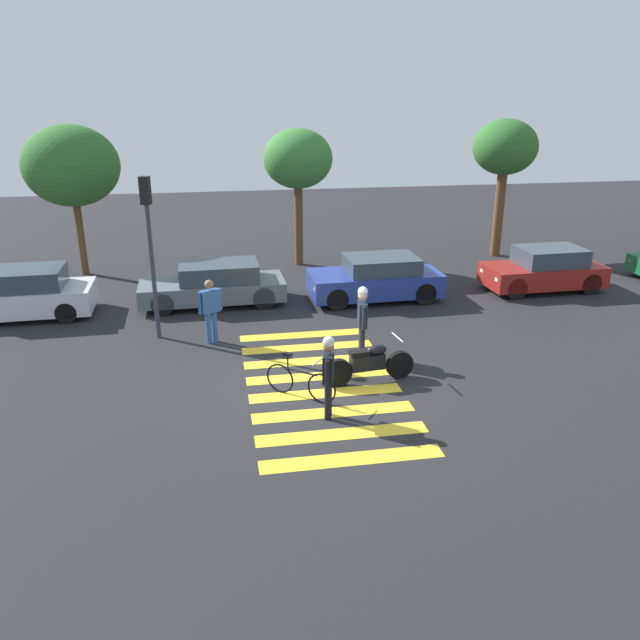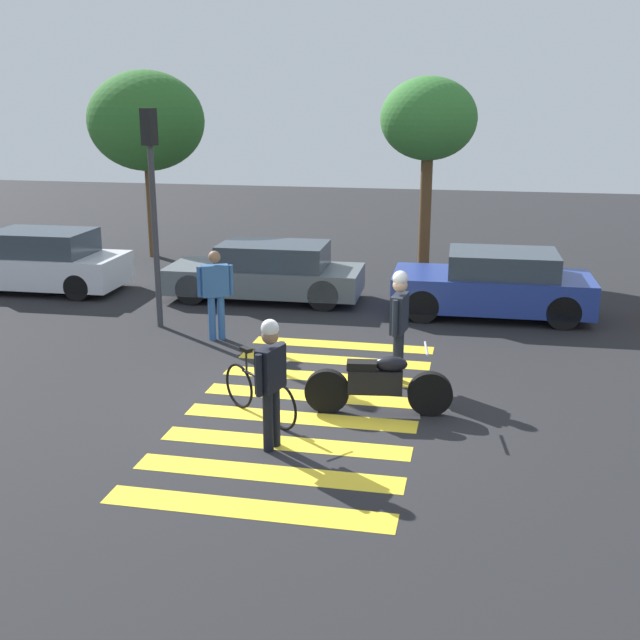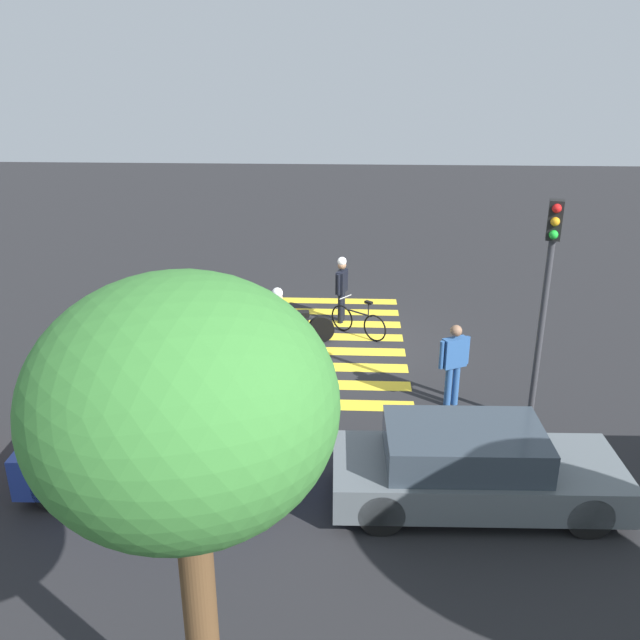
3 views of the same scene
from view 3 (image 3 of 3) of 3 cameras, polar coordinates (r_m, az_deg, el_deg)
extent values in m
plane|color=#232326|center=(16.77, 1.22, -2.02)|extent=(60.00, 60.00, 0.00)
cylinder|color=black|center=(16.73, -5.13, -0.93)|extent=(0.68, 0.22, 0.67)
cylinder|color=black|center=(16.78, 0.08, -0.77)|extent=(0.68, 0.22, 0.67)
cube|color=black|center=(16.67, -2.36, -0.27)|extent=(0.83, 0.38, 0.36)
ellipsoid|color=black|center=(16.57, -3.17, 0.57)|extent=(0.51, 0.30, 0.24)
cube|color=black|center=(16.59, -1.68, 0.52)|extent=(0.47, 0.29, 0.12)
cylinder|color=#A5A5AD|center=(16.48, -4.93, 1.33)|extent=(0.11, 0.62, 0.04)
torus|color=black|center=(17.46, 1.87, 0.17)|extent=(0.57, 0.47, 0.70)
torus|color=black|center=(16.85, 4.64, -0.69)|extent=(0.57, 0.47, 0.70)
cylinder|color=black|center=(17.05, 3.25, 0.63)|extent=(0.67, 0.55, 0.04)
cylinder|color=black|center=(16.81, 4.11, 0.91)|extent=(0.04, 0.04, 0.34)
cube|color=black|center=(16.74, 4.13, 1.49)|extent=(0.22, 0.20, 0.06)
cylinder|color=#99999E|center=(17.19, 2.16, 1.95)|extent=(0.31, 0.38, 0.03)
cylinder|color=#1E232D|center=(15.54, -3.44, -2.25)|extent=(0.14, 0.14, 0.88)
cylinder|color=#1E232D|center=(15.38, -3.59, -2.52)|extent=(0.14, 0.14, 0.88)
cube|color=#1E232D|center=(15.17, -3.58, 0.21)|extent=(0.26, 0.53, 0.62)
sphere|color=tan|center=(15.01, -3.62, 1.89)|extent=(0.24, 0.24, 0.24)
cylinder|color=#1E232D|center=(15.45, -3.32, 0.62)|extent=(0.09, 0.09, 0.59)
cylinder|color=#1E232D|center=(14.89, -3.85, -0.21)|extent=(0.09, 0.09, 0.59)
sphere|color=white|center=(14.97, -3.63, 2.28)|extent=(0.25, 0.25, 0.25)
cylinder|color=black|center=(18.10, 1.90, 1.20)|extent=(0.14, 0.14, 0.84)
cylinder|color=black|center=(17.94, 1.74, 1.01)|extent=(0.14, 0.14, 0.84)
cube|color=black|center=(17.79, 1.85, 3.26)|extent=(0.32, 0.52, 0.59)
sphere|color=#8C664C|center=(17.65, 1.86, 4.65)|extent=(0.23, 0.23, 0.23)
cylinder|color=black|center=(18.06, 2.12, 3.54)|extent=(0.09, 0.09, 0.56)
cylinder|color=black|center=(17.52, 1.57, 2.98)|extent=(0.09, 0.09, 0.56)
sphere|color=white|center=(17.62, 1.87, 4.97)|extent=(0.24, 0.24, 0.24)
cylinder|color=#2D5999|center=(13.94, 10.76, -5.55)|extent=(0.14, 0.14, 0.87)
cylinder|color=#2D5999|center=(14.04, 11.37, -5.40)|extent=(0.14, 0.14, 0.87)
cube|color=#2D5999|center=(13.68, 11.28, -2.70)|extent=(0.54, 0.41, 0.61)
sphere|color=#8C664C|center=(13.50, 11.42, -0.90)|extent=(0.23, 0.23, 0.23)
cylinder|color=#2D5999|center=(13.51, 10.23, -2.93)|extent=(0.09, 0.09, 0.58)
cylinder|color=#2D5999|center=(13.84, 12.31, -2.49)|extent=(0.09, 0.09, 0.58)
cube|color=yellow|center=(19.70, 1.47, 1.62)|extent=(3.44, 0.45, 0.01)
cube|color=yellow|center=(18.85, 1.41, 0.70)|extent=(3.44, 0.45, 0.01)
cube|color=yellow|center=(18.01, 1.34, -0.31)|extent=(3.44, 0.45, 0.01)
cube|color=yellow|center=(17.18, 1.26, -1.42)|extent=(3.44, 0.45, 0.01)
cube|color=yellow|center=(16.35, 1.18, -2.64)|extent=(3.44, 0.45, 0.01)
cube|color=yellow|center=(15.54, 1.08, -3.98)|extent=(3.44, 0.45, 0.01)
cube|color=yellow|center=(14.73, 0.98, -5.48)|extent=(3.44, 0.45, 0.01)
cube|color=yellow|center=(13.93, 0.86, -7.15)|extent=(3.44, 0.45, 0.01)
cylinder|color=black|center=(12.25, 19.42, -10.96)|extent=(0.71, 0.24, 0.70)
cylinder|color=black|center=(11.08, 21.76, -15.08)|extent=(0.71, 0.24, 0.70)
cylinder|color=black|center=(11.68, 4.73, -11.38)|extent=(0.71, 0.24, 0.70)
cylinder|color=black|center=(10.44, 5.20, -15.88)|extent=(0.71, 0.24, 0.70)
cube|color=slate|center=(11.18, 13.01, -12.76)|extent=(4.54, 1.85, 0.58)
cube|color=#333D47|center=(10.83, 12.08, -10.30)|extent=(2.46, 1.59, 0.55)
cube|color=#F2EDCC|center=(12.21, 22.91, -10.39)|extent=(0.08, 0.20, 0.12)
cube|color=#F2EDCC|center=(11.35, 24.88, -13.28)|extent=(0.08, 0.20, 0.12)
cylinder|color=black|center=(12.23, -5.89, -9.77)|extent=(0.71, 0.24, 0.70)
cylinder|color=black|center=(10.87, -6.95, -14.26)|extent=(0.71, 0.24, 0.70)
cylinder|color=black|center=(12.89, -18.71, -9.16)|extent=(0.71, 0.24, 0.70)
cylinder|color=black|center=(11.60, -21.40, -13.21)|extent=(0.71, 0.24, 0.70)
cube|color=navy|center=(11.70, -13.47, -10.73)|extent=(4.23, 1.97, 0.71)
cube|color=#333D47|center=(11.45, -14.76, -8.08)|extent=(2.30, 1.70, 0.50)
cube|color=#F2EDCC|center=(11.82, -3.01, -9.14)|extent=(0.08, 0.20, 0.12)
cube|color=#F2EDCC|center=(10.81, -3.48, -12.36)|extent=(0.08, 0.20, 0.12)
cylinder|color=#38383D|center=(13.17, 18.08, -1.25)|extent=(0.12, 0.12, 3.65)
cube|color=black|center=(12.53, 19.22, 7.98)|extent=(0.29, 0.29, 0.70)
sphere|color=red|center=(12.36, 19.37, 8.88)|extent=(0.16, 0.16, 0.16)
sphere|color=orange|center=(12.41, 19.24, 7.85)|extent=(0.16, 0.16, 0.16)
sphere|color=green|center=(12.46, 19.11, 6.82)|extent=(0.16, 0.16, 0.16)
cylinder|color=brown|center=(7.14, -9.89, -24.93)|extent=(0.32, 0.32, 3.06)
ellipsoid|color=#387A33|center=(5.63, -11.49, -7.05)|extent=(2.56, 2.56, 2.18)
camera|label=1|loc=(28.25, 7.04, 20.66)|focal=35.04mm
camera|label=2|loc=(26.47, -3.51, 16.74)|focal=43.93mm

